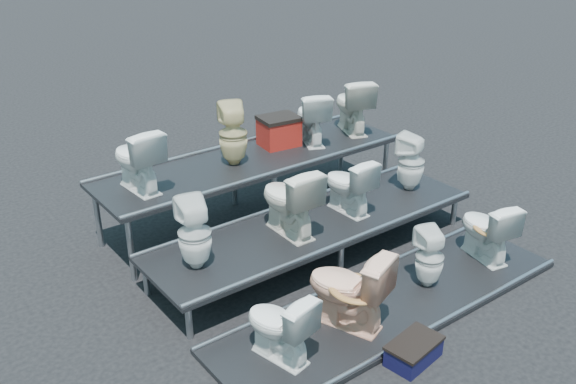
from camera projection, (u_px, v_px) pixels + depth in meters
ground at (314, 256)px, 7.81m from camera, size 80.00×80.00×0.00m
tier_front at (391, 304)px, 6.86m from camera, size 4.20×1.20×0.06m
tier_mid at (315, 239)px, 7.71m from camera, size 4.20×1.20×0.46m
tier_back at (254, 188)px, 8.56m from camera, size 4.20×1.20×0.86m
toilet_0 at (279, 326)px, 5.89m from camera, size 0.54×0.77×0.72m
toilet_1 at (348, 288)px, 6.32m from camera, size 0.74×0.95×0.85m
toilet_2 at (430, 257)px, 7.00m from camera, size 0.39×0.39×0.69m
toilet_3 at (486, 229)px, 7.52m from camera, size 0.56×0.81×0.75m
toilet_4 at (195, 233)px, 6.58m from camera, size 0.42×0.43×0.78m
toilet_5 at (289, 200)px, 7.22m from camera, size 0.48×0.82×0.83m
toilet_6 at (348, 185)px, 7.74m from camera, size 0.41×0.70×0.71m
toilet_7 at (411, 162)px, 8.32m from camera, size 0.44×0.45×0.76m
toilet_8 at (137, 159)px, 7.35m from camera, size 0.48×0.78×0.77m
toilet_9 at (233, 134)px, 8.05m from camera, size 0.47×0.48×0.80m
toilet_10 at (312, 117)px, 8.75m from camera, size 0.67×0.82×0.73m
toilet_11 at (352, 105)px, 9.15m from camera, size 0.69×0.88×0.79m
red_crate at (279, 133)px, 8.73m from camera, size 0.55×0.46×0.36m
step_stool at (414, 352)px, 6.04m from camera, size 0.57×0.40×0.19m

